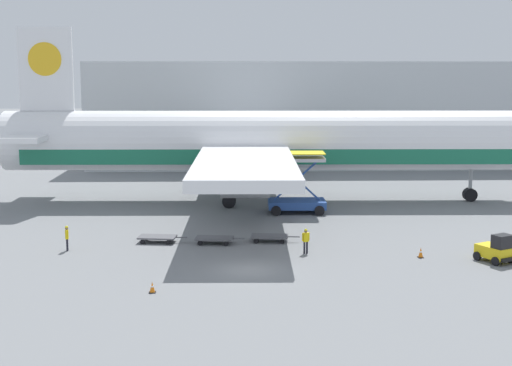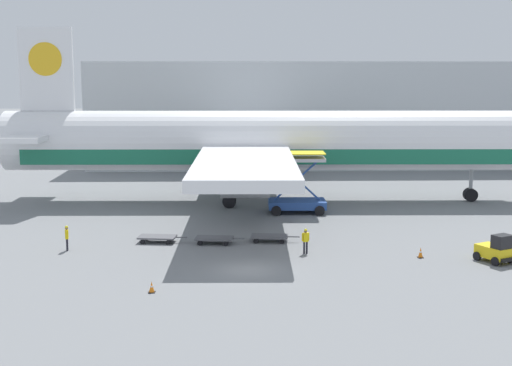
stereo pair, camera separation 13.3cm
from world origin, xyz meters
name	(u,v)px [view 2 (the right image)]	position (x,y,z in m)	size (l,w,h in m)	color
ground_plane	(248,270)	(0.00, 0.00, 0.00)	(400.00, 400.00, 0.00)	slate
terminal_building	(418,113)	(24.87, 54.75, 6.99)	(90.00, 18.20, 14.00)	#B2B7BC
airplane_main	(264,143)	(2.04, 24.53, 5.84)	(58.08, 48.15, 17.00)	white
scissor_lift_loader	(297,190)	(4.82, 18.93, 2.10)	(5.26, 3.46, 5.54)	#284C99
baggage_tug_mid	(496,250)	(16.87, 1.38, 0.88)	(2.49, 2.81, 2.00)	yellow
baggage_dolly_lead	(157,237)	(-6.72, 7.73, 0.39)	(3.77, 1.82, 0.48)	#56565B
baggage_dolly_second	(214,239)	(-2.39, 7.19, 0.39)	(3.77, 1.82, 0.48)	#56565B
baggage_dolly_third	(270,237)	(1.80, 7.69, 0.39)	(3.77, 1.82, 0.48)	#56565B
ground_crew_near	(67,236)	(-12.97, 5.38, 1.10)	(0.28, 0.56, 1.85)	black
ground_crew_far	(306,239)	(4.17, 4.06, 1.07)	(0.55, 0.31, 1.81)	black
traffic_cone_near	(421,253)	(12.08, 2.72, 0.36)	(0.40, 0.40, 0.73)	black
traffic_cone_far	(152,287)	(-5.72, -4.64, 0.32)	(0.40, 0.40, 0.66)	black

